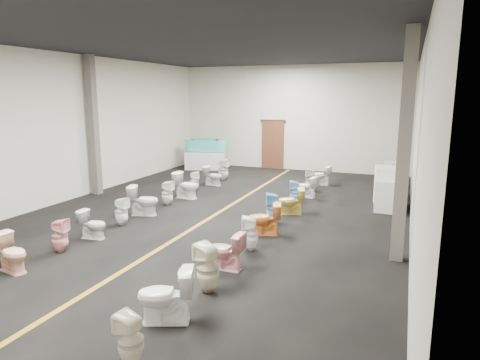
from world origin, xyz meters
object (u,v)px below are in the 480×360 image
Objects in this scene: toilet_right_0 at (131,340)px; toilet_right_2 at (208,268)px; toilet_right_10 at (311,179)px; bathtub at (206,145)px; appliance_crate_c at (392,185)px; appliance_crate_a at (389,196)px; appliance_crate_b at (390,186)px; toilet_left_2 at (12,253)px; toilet_left_11 at (223,169)px; toilet_right_9 at (307,187)px; toilet_left_3 at (60,236)px; toilet_right_1 at (166,296)px; toilet_right_5 at (265,219)px; toilet_right_7 at (291,201)px; toilet_right_3 at (225,251)px; toilet_left_8 at (186,185)px; toilet_left_9 at (194,181)px; appliance_crate_d at (394,174)px; toilet_right_6 at (273,208)px; toilet_left_4 at (93,224)px; toilet_left_10 at (213,176)px; toilet_right_8 at (295,192)px; toilet_left_6 at (144,200)px; toilet_left_7 at (167,193)px; toilet_right_4 at (250,233)px; display_table at (206,160)px; toilet_left_5 at (121,211)px; toilet_right_11 at (321,175)px.

toilet_right_0 is 0.83× the size of toilet_right_2.
bathtub is at bearing -133.04° from toilet_right_10.
toilet_right_2 is at bearing -106.75° from appliance_crate_c.
appliance_crate_a is (7.93, -4.46, -0.62)m from bathtub.
toilet_left_2 is at bearing -129.28° from appliance_crate_b.
toilet_left_11 is 1.22× the size of toilet_right_9.
toilet_left_2 is at bearing 165.43° from toilet_left_3.
toilet_right_0 is 0.84× the size of toilet_right_1.
toilet_left_11 is (-6.14, 0.37, 0.05)m from appliance_crate_c.
bathtub is 2.37× the size of toilet_right_5.
toilet_right_10 is at bearing 163.87° from toilet_right_7.
toilet_left_2 is 0.99× the size of toilet_right_3.
toilet_left_8 is 1.21× the size of toilet_left_9.
toilet_left_8 is at bearing -12.24° from toilet_left_3.
bathtub is 11.64m from toilet_left_2.
toilet_right_7 is at bearing -59.18° from bathtub.
appliance_crate_d reaches higher than toilet_right_6.
toilet_right_7 is (3.70, 3.65, 0.04)m from toilet_left_4.
appliance_crate_d is at bearing 164.71° from toilet_right_3.
toilet_right_8 is at bearing -113.93° from toilet_left_10.
toilet_right_9 is (3.78, 7.86, -0.02)m from toilet_left_2.
toilet_right_8 is (3.55, 2.72, -0.05)m from toilet_left_6.
toilet_right_1 is (3.49, -5.83, 0.04)m from toilet_left_7.
toilet_right_4 is 1.09× the size of toilet_right_9.
toilet_right_0 is at bearing -13.84° from toilet_right_1.
display_table is 12.18m from toilet_right_2.
toilet_right_3 is (3.42, -4.74, -0.05)m from toilet_left_8.
toilet_left_5 is (1.73, -8.35, -0.71)m from bathtub.
toilet_right_3 is at bearing -14.70° from toilet_right_8.
toilet_right_9 is at bearing -11.28° from toilet_right_10.
appliance_crate_d is 11.47m from toilet_right_1.
toilet_right_0 reaches higher than toilet_right_9.
appliance_crate_a is 8.60m from toilet_left_3.
toilet_left_3 reaches higher than toilet_left_9.
toilet_left_5 reaches higher than toilet_left_4.
appliance_crate_c is 1.05× the size of toilet_right_8.
appliance_crate_a is 1.17× the size of toilet_right_5.
toilet_left_2 is at bearing -10.65° from toilet_right_9.
toilet_right_2 is 9.39m from toilet_right_11.
toilet_left_4 is 0.82× the size of toilet_right_6.
toilet_left_6 reaches higher than toilet_right_5.
toilet_left_2 is 0.91× the size of toilet_right_6.
toilet_left_2 is at bearing -124.94° from appliance_crate_c.
display_table reaches higher than toilet_left_9.
appliance_crate_a is 1.20× the size of appliance_crate_c.
toilet_right_7 reaches higher than toilet_left_5.
appliance_crate_a is 4.18m from toilet_right_5.
toilet_right_7 is at bearing 156.24° from toilet_right_1.
toilet_right_4 is at bearing -95.92° from toilet_left_5.
appliance_crate_d is 1.23× the size of toilet_left_3.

